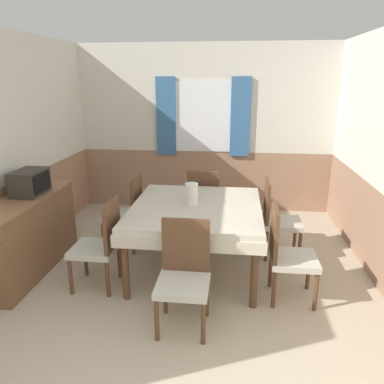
{
  "coord_description": "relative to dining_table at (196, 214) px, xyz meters",
  "views": [
    {
      "loc": [
        0.49,
        -1.42,
        2.08
      ],
      "look_at": [
        0.05,
        2.39,
        0.91
      ],
      "focal_mm": 35.0,
      "sensor_mm": 36.0,
      "label": 1
    }
  ],
  "objects": [
    {
      "name": "tv",
      "position": [
        -1.83,
        -0.09,
        0.33
      ],
      "size": [
        0.29,
        0.43,
        0.27
      ],
      "color": "#2D2823",
      "rests_on": "sideboard"
    },
    {
      "name": "chair_head_near",
      "position": [
        0.0,
        -0.98,
        -0.17
      ],
      "size": [
        0.44,
        0.44,
        0.93
      ],
      "rotation": [
        0.0,
        0.0,
        3.14
      ],
      "color": "brown",
      "rests_on": "ground_plane"
    },
    {
      "name": "chair_head_window",
      "position": [
        0.0,
        0.98,
        -0.17
      ],
      "size": [
        0.44,
        0.44,
        0.93
      ],
      "color": "brown",
      "rests_on": "ground_plane"
    },
    {
      "name": "sideboard",
      "position": [
        -1.85,
        -0.25,
        -0.23
      ],
      "size": [
        0.46,
        1.53,
        0.85
      ],
      "color": "brown",
      "rests_on": "ground_plane"
    },
    {
      "name": "dining_table",
      "position": [
        0.0,
        0.0,
        0.0
      ],
      "size": [
        1.42,
        1.54,
        0.76
      ],
      "color": "beige",
      "rests_on": "ground_plane"
    },
    {
      "name": "chair_right_near",
      "position": [
        0.92,
        -0.47,
        -0.17
      ],
      "size": [
        0.44,
        0.44,
        0.93
      ],
      "rotation": [
        0.0,
        0.0,
        4.71
      ],
      "color": "brown",
      "rests_on": "ground_plane"
    },
    {
      "name": "vase",
      "position": [
        -0.06,
        0.05,
        0.22
      ],
      "size": [
        0.14,
        0.14,
        0.23
      ],
      "color": "silver",
      "rests_on": "dining_table"
    },
    {
      "name": "chair_left_far",
      "position": [
        -0.92,
        0.47,
        -0.17
      ],
      "size": [
        0.44,
        0.44,
        0.93
      ],
      "rotation": [
        0.0,
        0.0,
        1.57
      ],
      "color": "brown",
      "rests_on": "ground_plane"
    },
    {
      "name": "chair_left_near",
      "position": [
        -0.92,
        -0.47,
        -0.17
      ],
      "size": [
        0.44,
        0.44,
        0.93
      ],
      "rotation": [
        0.0,
        0.0,
        1.57
      ],
      "color": "brown",
      "rests_on": "ground_plane"
    },
    {
      "name": "wall_back",
      "position": [
        -0.09,
        2.13,
        0.65
      ],
      "size": [
        4.39,
        0.1,
        2.6
      ],
      "color": "silver",
      "rests_on": "ground_plane"
    },
    {
      "name": "chair_right_far",
      "position": [
        0.92,
        0.47,
        -0.17
      ],
      "size": [
        0.44,
        0.44,
        0.93
      ],
      "rotation": [
        0.0,
        0.0,
        4.71
      ],
      "color": "brown",
      "rests_on": "ground_plane"
    }
  ]
}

